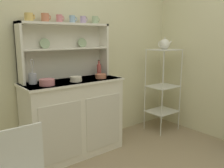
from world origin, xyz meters
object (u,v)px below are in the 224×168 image
hutch_shelf_unit (65,46)px  bakers_rack (163,82)px  jam_bottle (99,69)px  bowl_mixing_large (47,82)px  porcelain_teapot (165,44)px  cup_gold_0 (29,17)px  utensil_jar (33,78)px  hutch_cabinet (74,117)px

hutch_shelf_unit → bakers_rack: (1.35, -0.29, -0.52)m
hutch_shelf_unit → jam_bottle: (0.41, -0.08, -0.29)m
bowl_mixing_large → porcelain_teapot: bearing=-1.9°
bakers_rack → cup_gold_0: (-1.74, 0.25, 0.81)m
bowl_mixing_large → bakers_rack: bearing=-1.9°
bakers_rack → utensil_jar: size_ratio=4.55×
bakers_rack → bowl_mixing_large: bakers_rack is taller
utensil_jar → bakers_rack: bearing=-6.7°
hutch_shelf_unit → bowl_mixing_large: bearing=-143.9°
bowl_mixing_large → porcelain_teapot: porcelain_teapot is taller
bakers_rack → jam_bottle: bearing=167.2°
utensil_jar → porcelain_teapot: porcelain_teapot is taller
hutch_shelf_unit → porcelain_teapot: bearing=-12.1°
bakers_rack → hutch_shelf_unit: bearing=167.9°
hutch_cabinet → bakers_rack: bearing=-5.4°
hutch_cabinet → cup_gold_0: (-0.39, 0.12, 1.07)m
bowl_mixing_large → hutch_shelf_unit: bearing=36.1°
hutch_shelf_unit → utensil_jar: 0.52m
hutch_cabinet → hutch_shelf_unit: bearing=90.0°
cup_gold_0 → bowl_mixing_large: 0.66m
hutch_cabinet → cup_gold_0: bearing=162.6°
utensil_jar → hutch_cabinet: bearing=-10.7°
bowl_mixing_large → utensil_jar: 0.18m
cup_gold_0 → jam_bottle: (0.80, -0.04, -0.58)m
bowl_mixing_large → jam_bottle: bearing=12.3°
hutch_cabinet → bakers_rack: bakers_rack is taller
hutch_cabinet → hutch_shelf_unit: 0.80m
cup_gold_0 → utensil_jar: cup_gold_0 is taller
hutch_cabinet → bowl_mixing_large: bearing=-167.2°
cup_gold_0 → utensil_jar: size_ratio=0.38×
bowl_mixing_large → porcelain_teapot: size_ratio=0.65×
bakers_rack → porcelain_teapot: porcelain_teapot is taller
hutch_cabinet → cup_gold_0: 1.15m
cup_gold_0 → jam_bottle: 0.99m
jam_bottle → cup_gold_0: bearing=177.4°
jam_bottle → porcelain_teapot: porcelain_teapot is taller
bowl_mixing_large → jam_bottle: 0.75m
jam_bottle → porcelain_teapot: bearing=-12.8°
porcelain_teapot → hutch_cabinet: bearing=174.6°
cup_gold_0 → utensil_jar: (-0.02, -0.04, -0.60)m
hutch_cabinet → utensil_jar: (-0.41, 0.08, 0.48)m
bakers_rack → bowl_mixing_large: (-1.68, 0.05, 0.19)m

